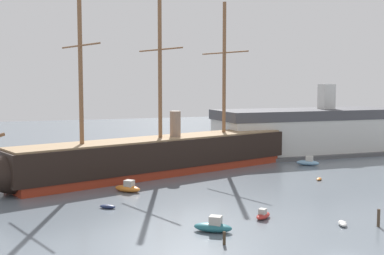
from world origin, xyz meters
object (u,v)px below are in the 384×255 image
Objects in this scene: tall_ship at (160,155)px; mooring_piling_nearest at (379,218)px; dinghy_mid_left at (108,207)px; motorboat_foreground_left at (213,226)px; mooring_piling_left_pair at (224,238)px; dockside_warehouse_right at (308,132)px; motorboat_near_centre at (263,215)px; motorboat_far_right at (308,162)px; motorboat_alongside_bow at (128,188)px; motorboat_far_left at (48,177)px; dinghy_foreground_right at (342,223)px; sailboat_distant_centre at (181,160)px; dinghy_alongside_stern at (319,179)px.

mooring_piling_nearest is (15.46, -43.22, -2.65)m from tall_ship.
dinghy_mid_left is 1.13× the size of mooring_piling_nearest.
motorboat_foreground_left reaches higher than mooring_piling_left_pair.
mooring_piling_nearest is at bearing -114.96° from dockside_warehouse_right.
motorboat_far_right is at bearing 49.81° from motorboat_near_centre.
motorboat_near_centre is at bearing -58.67° from motorboat_alongside_bow.
mooring_piling_left_pair is 74.30m from dockside_warehouse_right.
motorboat_near_centre is 62.58m from dockside_warehouse_right.
motorboat_alongside_bow is (-13.19, 21.67, 0.21)m from motorboat_near_centre.
motorboat_alongside_bow is 18.72m from motorboat_far_left.
mooring_piling_nearest is 20.63m from mooring_piling_left_pair.
dinghy_foreground_right is 0.50× the size of motorboat_far_right.
motorboat_near_centre is 1.34× the size of dinghy_mid_left.
sailboat_distant_centre is at bearing 57.66° from dinghy_mid_left.
tall_ship is at bearing 83.16° from mooring_piling_left_pair.
sailboat_distant_centre reaches higher than mooring_piling_left_pair.
dockside_warehouse_right reaches higher than mooring_piling_nearest.
motorboat_foreground_left reaches higher than dinghy_alongside_stern.
dinghy_foreground_right is 4.40m from mooring_piling_nearest.
sailboat_distant_centre is (-24.05, 14.25, -0.29)m from motorboat_far_right.
motorboat_far_right reaches higher than dinghy_mid_left.
motorboat_near_centre is 44.61m from motorboat_far_right.
tall_ship is 14.14× the size of motorboat_foreground_left.
motorboat_alongside_bow is (-4.89, 24.84, 0.00)m from motorboat_foreground_left.
mooring_piling_nearest is (3.88, -1.90, 0.83)m from dinghy_foreground_right.
dinghy_foreground_right is at bearing -117.54° from motorboat_far_right.
motorboat_near_centre is at bearing -127.92° from dockside_warehouse_right.
mooring_piling_left_pair is (-30.63, -27.36, 0.50)m from dinghy_alongside_stern.
tall_ship is 32.73m from motorboat_far_right.
motorboat_far_left is 0.73× the size of motorboat_far_right.
motorboat_alongside_bow is 2.38× the size of dinghy_alongside_stern.
motorboat_foreground_left is 1.47× the size of motorboat_near_centre.
dinghy_foreground_right is 1.00× the size of dinghy_mid_left.
motorboat_alongside_bow is 2.13× the size of mooring_piling_nearest.
motorboat_far_right is at bearing -1.91° from tall_ship.
sailboat_distant_centre is 2.31× the size of mooring_piling_nearest.
motorboat_foreground_left is at bearing -67.45° from motorboat_far_left.
sailboat_distant_centre reaches higher than motorboat_far_left.
dockside_warehouse_right is at bearing 28.12° from motorboat_alongside_bow.
dinghy_mid_left is 51.89m from motorboat_far_right.
motorboat_far_left is 47.05m from mooring_piling_left_pair.
dinghy_foreground_right is 0.75× the size of motorboat_near_centre.
dockside_warehouse_right reaches higher than dinghy_foreground_right.
dinghy_alongside_stern is at bearing -115.89° from motorboat_far_right.
dinghy_alongside_stern is 0.04× the size of dockside_warehouse_right.
motorboat_far_left is 57.48m from mooring_piling_nearest.
motorboat_far_right is (41.98, 12.41, 0.03)m from motorboat_alongside_bow.
dockside_warehouse_right is at bearing 50.39° from mooring_piling_left_pair.
motorboat_alongside_bow is 0.09× the size of dockside_warehouse_right.
tall_ship reaches higher than dockside_warehouse_right.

